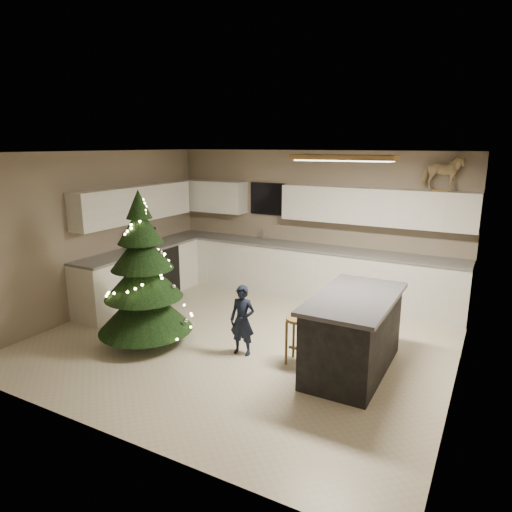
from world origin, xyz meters
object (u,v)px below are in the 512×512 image
toddler (242,320)px  island (353,333)px  bar_stool (298,329)px  rocking_horse (442,173)px  christmas_tree (143,282)px

toddler → island: bearing=5.3°
bar_stool → toddler: toddler is taller
island → bar_stool: (-0.65, -0.15, -0.02)m
bar_stool → rocking_horse: (1.21, 2.60, 1.82)m
island → bar_stool: island is taller
island → rocking_horse: bearing=77.2°
toddler → rocking_horse: rocking_horse is taller
bar_stool → toddler: 0.75m
island → toddler: bearing=-169.4°
christmas_tree → rocking_horse: (3.32, 3.04, 1.41)m
island → toddler: island is taller
island → bar_stool: bearing=-167.2°
island → christmas_tree: christmas_tree is taller
bar_stool → christmas_tree: size_ratio=0.29×
christmas_tree → toddler: size_ratio=2.27×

